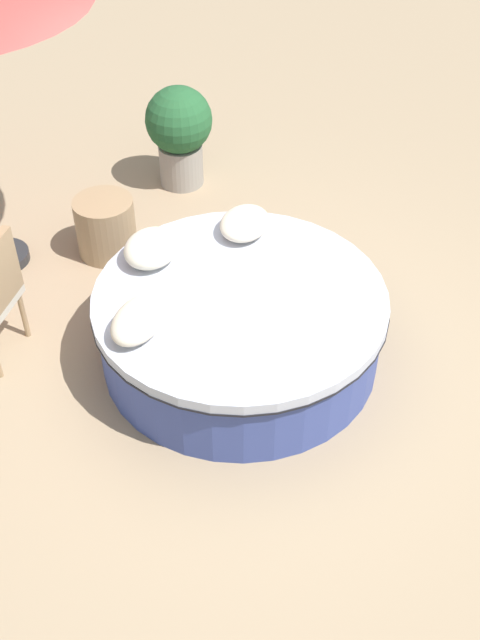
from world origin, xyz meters
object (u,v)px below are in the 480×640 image
throw_pillow_0 (245,223)px  throw_pillow_1 (151,248)px  planter (179,130)px  throw_pillow_2 (139,320)px  side_table (106,227)px  round_bed (240,325)px

throw_pillow_0 → throw_pillow_1: size_ratio=1.01×
throw_pillow_1 → planter: size_ratio=0.47×
throw_pillow_0 → throw_pillow_2: bearing=168.9°
planter → side_table: size_ratio=1.90×
throw_pillow_2 → side_table: (1.34, 1.02, -0.42)m
throw_pillow_2 → side_table: 1.74m
throw_pillow_2 → planter: (2.58, 0.89, -0.12)m
round_bed → side_table: 1.69m
throw_pillow_1 → planter: bearing=19.0°
side_table → throw_pillow_2: bearing=-142.7°
throw_pillow_0 → side_table: 1.34m
round_bed → side_table: (0.78, 1.50, -0.04)m
throw_pillow_0 → side_table: throw_pillow_0 is taller
throw_pillow_1 → throw_pillow_2: (-0.71, -0.25, -0.01)m
throw_pillow_1 → planter: planter is taller
throw_pillow_1 → throw_pillow_2: bearing=-160.3°
throw_pillow_0 → throw_pillow_1: throw_pillow_1 is taller
round_bed → throw_pillow_2: size_ratio=4.13×
throw_pillow_0 → planter: planter is taller
throw_pillow_0 → side_table: size_ratio=0.91×
round_bed → throw_pillow_1: size_ratio=4.53×
side_table → throw_pillow_0: bearing=-93.6°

